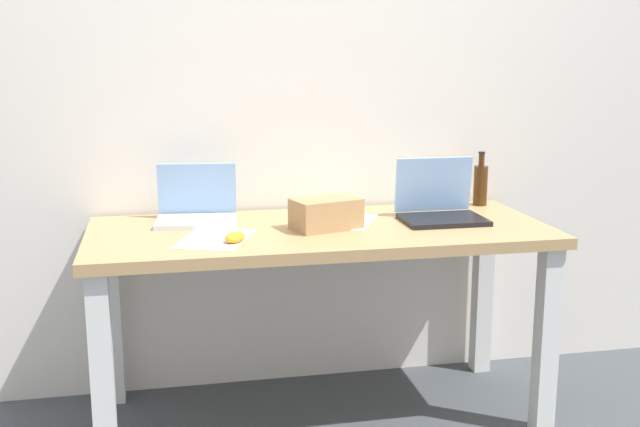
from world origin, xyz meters
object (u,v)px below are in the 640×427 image
computer_mouse (235,237)px  laptop_left (196,210)px  laptop_right (440,207)px  beer_bottle (481,184)px  desk (320,255)px  cardboard_box (326,214)px

computer_mouse → laptop_left: bearing=134.3°
laptop_right → computer_mouse: bearing=-166.4°
laptop_right → beer_bottle: 0.35m
desk → computer_mouse: size_ratio=16.43×
laptop_right → cardboard_box: bearing=-172.9°
desk → laptop_right: (0.46, 0.03, 0.15)m
computer_mouse → cardboard_box: 0.36m
desk → cardboard_box: 0.16m
desk → laptop_left: bearing=158.0°
laptop_left → beer_bottle: bearing=4.2°
desk → cardboard_box: bearing=-59.3°
laptop_left → laptop_right: size_ratio=1.04×
laptop_right → beer_bottle: laptop_right is taller
laptop_right → beer_bottle: size_ratio=1.36×
desk → laptop_left: (-0.43, 0.17, 0.15)m
desk → laptop_right: size_ratio=5.47×
laptop_right → beer_bottle: (0.26, 0.23, 0.04)m
laptop_left → computer_mouse: bearing=-71.9°
beer_bottle → cardboard_box: 0.76m
laptop_left → computer_mouse: laptop_left is taller
laptop_left → laptop_right: bearing=-9.2°
beer_bottle → cardboard_box: beer_bottle is taller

